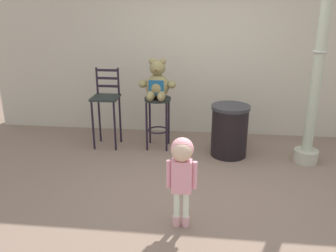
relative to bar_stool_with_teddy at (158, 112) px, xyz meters
The scene contains 8 objects.
ground_plane 1.53m from the bar_stool_with_teddy, 64.01° to the right, with size 24.00×24.00×0.00m, color #7E6656.
building_wall 1.60m from the bar_stool_with_teddy, 55.06° to the left, with size 7.20×0.30×3.47m, color #BAB09C.
bar_stool_with_teddy is the anchor object (origin of this frame).
teddy_bear 0.45m from the bar_stool_with_teddy, 90.00° to the right, with size 0.55×0.50×0.59m.
child_walking 2.11m from the bar_stool_with_teddy, 75.68° to the right, with size 0.30×0.24×0.95m.
trash_bin 1.11m from the bar_stool_with_teddy, 10.07° to the right, with size 0.55×0.55×0.76m.
lamppost 2.24m from the bar_stool_with_teddy, ahead, with size 0.33×0.33×2.68m.
bar_chair_empty 0.81m from the bar_stool_with_teddy, behind, with size 0.40×0.40×1.21m.
Camera 1 is at (0.12, -3.89, 2.17)m, focal length 38.26 mm.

